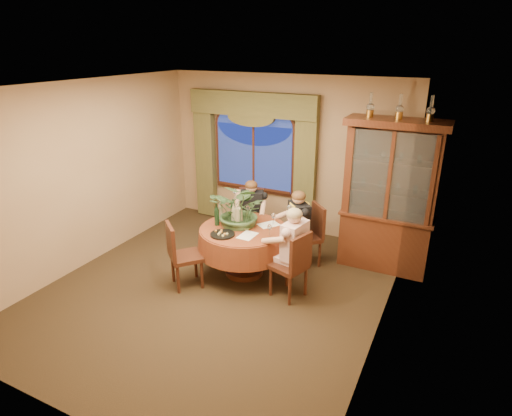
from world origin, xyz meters
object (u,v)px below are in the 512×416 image
at_px(chair_back_right, 306,236).
at_px(wine_bottle_3, 217,215).
at_px(person_scarf, 299,229).
at_px(olive_bowl, 246,228).
at_px(centerpiece_plant, 241,188).
at_px(oil_lamp_right, 431,108).
at_px(chair_front_left, 186,255).
at_px(person_pink, 294,252).
at_px(wine_bottle_2, 221,211).
at_px(oil_lamp_center, 400,107).
at_px(stoneware_vase, 239,216).
at_px(dining_table, 244,251).
at_px(person_back, 252,215).
at_px(wine_bottle_1, 233,210).
at_px(chair_right, 289,264).
at_px(china_cabinet, 389,197).
at_px(chair_back, 250,219).
at_px(oil_lamp_left, 371,105).
at_px(wine_bottle_0, 234,214).

distance_m(chair_back_right, wine_bottle_3, 1.43).
xyz_separation_m(person_scarf, wine_bottle_3, (-1.04, -0.68, 0.30)).
bearing_deg(olive_bowl, centerpiece_plant, 138.17).
xyz_separation_m(oil_lamp_right, chair_front_left, (-2.81, -1.81, -1.99)).
distance_m(person_pink, wine_bottle_2, 1.34).
distance_m(oil_lamp_center, stoneware_vase, 2.74).
relative_size(dining_table, person_back, 1.15).
bearing_deg(wine_bottle_1, person_scarf, 22.83).
bearing_deg(olive_bowl, stoneware_vase, 146.61).
xyz_separation_m(chair_right, person_back, (-1.12, 1.10, 0.12)).
bearing_deg(wine_bottle_2, chair_back_right, 28.38).
height_order(china_cabinet, chair_back_right, china_cabinet).
xyz_separation_m(person_pink, wine_bottle_1, (-1.15, 0.37, 0.28)).
bearing_deg(chair_back_right, wine_bottle_3, 80.27).
bearing_deg(person_scarf, chair_back, 28.43).
xyz_separation_m(chair_back, wine_bottle_2, (-0.07, -0.85, 0.44)).
relative_size(chair_right, olive_bowl, 6.78).
distance_m(chair_right, wine_bottle_1, 1.30).
bearing_deg(oil_lamp_left, centerpiece_plant, -145.43).
height_order(person_back, wine_bottle_2, person_back).
relative_size(oil_lamp_center, wine_bottle_3, 1.03).
distance_m(person_back, person_scarf, 0.95).
relative_size(chair_front_left, person_pink, 0.76).
relative_size(oil_lamp_right, person_pink, 0.27).
distance_m(chair_right, olive_bowl, 0.86).
xyz_separation_m(chair_front_left, wine_bottle_2, (0.15, 0.73, 0.44)).
bearing_deg(person_back, oil_lamp_left, 171.12).
relative_size(oil_lamp_center, chair_back, 0.35).
height_order(wine_bottle_1, wine_bottle_3, same).
bearing_deg(wine_bottle_1, china_cabinet, 23.78).
distance_m(wine_bottle_0, wine_bottle_3, 0.25).
bearing_deg(wine_bottle_1, chair_right, -23.33).
relative_size(person_back, stoneware_vase, 4.67).
xyz_separation_m(person_pink, wine_bottle_3, (-1.27, 0.08, 0.28)).
xyz_separation_m(stoneware_vase, centerpiece_plant, (0.04, 0.00, 0.44)).
bearing_deg(oil_lamp_left, dining_table, -141.13).
distance_m(chair_right, chair_back_right, 0.97).
xyz_separation_m(person_back, centerpiece_plant, (0.20, -0.73, 0.72)).
bearing_deg(oil_lamp_center, person_back, -171.39).
height_order(person_back, wine_bottle_0, person_back).
bearing_deg(person_back, wine_bottle_3, 63.27).
bearing_deg(person_pink, person_back, 59.79).
relative_size(wine_bottle_0, wine_bottle_1, 1.00).
distance_m(oil_lamp_right, stoneware_vase, 3.04).
height_order(centerpiece_plant, wine_bottle_2, centerpiece_plant).
height_order(dining_table, stoneware_vase, stoneware_vase).
bearing_deg(wine_bottle_3, person_scarf, 33.27).
bearing_deg(wine_bottle_1, dining_table, -36.25).
relative_size(oil_lamp_right, stoneware_vase, 1.31).
bearing_deg(oil_lamp_right, wine_bottle_1, -159.65).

